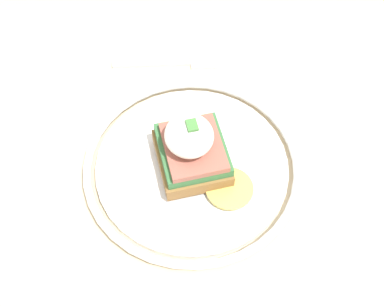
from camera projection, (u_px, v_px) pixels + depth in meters
The scene contains 4 objects.
dining_table at pixel (185, 217), 0.69m from camera, with size 1.07×0.83×0.78m.
plate at pixel (192, 165), 0.60m from camera, with size 0.27×0.27×0.02m.
sandwich at pixel (192, 150), 0.56m from camera, with size 0.12×0.10×0.08m.
fork at pixel (169, 64), 0.70m from camera, with size 0.05×0.15×0.00m.
Camera 1 is at (0.29, -0.06, 1.29)m, focal length 45.00 mm.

